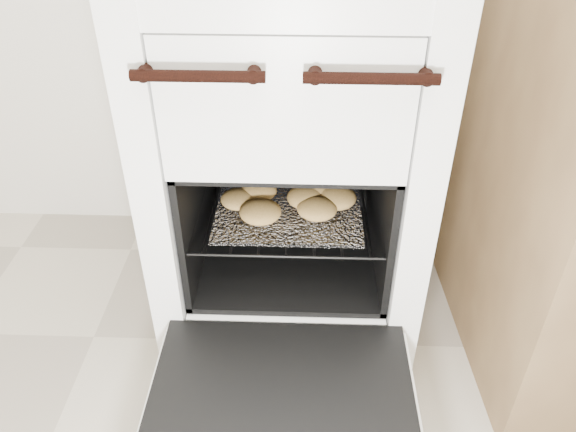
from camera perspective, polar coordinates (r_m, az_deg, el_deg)
stove at (r=1.27m, az=0.22°, el=5.23°), size 0.55×0.62×0.85m
oven_door at (r=1.07m, az=-0.67°, el=-18.62°), size 0.50×0.39×0.04m
oven_rack at (r=1.25m, az=0.12°, el=1.22°), size 0.40×0.39×0.01m
foil_sheet at (r=1.23m, az=0.09°, el=0.95°), size 0.31×0.28×0.01m
baked_rolls at (r=1.22m, az=0.72°, el=1.83°), size 0.31×0.22×0.04m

